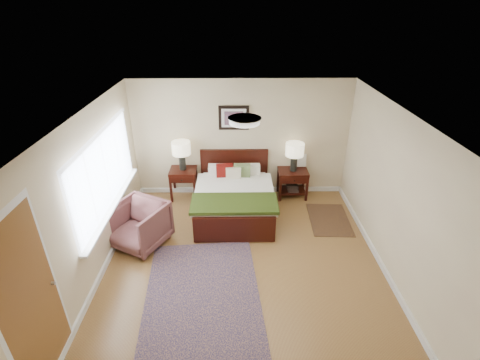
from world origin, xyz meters
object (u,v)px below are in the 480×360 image
at_px(lamp_left, 181,150).
at_px(armchair, 139,225).
at_px(bed, 234,193).
at_px(rug_persian, 203,293).
at_px(lamp_right, 295,151).
at_px(nightstand_right, 292,181).
at_px(nightstand_left, 183,175).

bearing_deg(lamp_left, armchair, -109.07).
distance_m(bed, lamp_left, 1.43).
bearing_deg(armchair, rug_persian, -17.79).
height_order(lamp_right, armchair, lamp_right).
relative_size(lamp_left, rug_persian, 0.26).
relative_size(nightstand_right, lamp_right, 1.03).
height_order(nightstand_left, rug_persian, nightstand_left).
bearing_deg(bed, nightstand_left, 148.25).
height_order(nightstand_right, lamp_right, lamp_right).
bearing_deg(nightstand_right, lamp_left, 179.68).
relative_size(lamp_left, armchair, 0.70).
distance_m(nightstand_right, lamp_left, 2.45).
xyz_separation_m(lamp_left, rug_persian, (0.61, -2.85, -1.10)).
height_order(nightstand_right, rug_persian, nightstand_right).
relative_size(nightstand_left, armchair, 0.77).
height_order(lamp_left, lamp_right, lamp_left).
height_order(lamp_left, rug_persian, lamp_left).
xyz_separation_m(nightstand_right, armchair, (-2.91, -1.63, 0.02)).
relative_size(bed, lamp_right, 3.07).
xyz_separation_m(lamp_right, rug_persian, (-1.72, -2.85, -1.05)).
relative_size(lamp_right, rug_persian, 0.26).
relative_size(bed, armchair, 2.16).
height_order(lamp_left, armchair, lamp_left).
relative_size(lamp_right, armchair, 0.70).
relative_size(nightstand_left, lamp_right, 1.09).
height_order(nightstand_left, armchair, armchair).
xyz_separation_m(bed, nightstand_left, (-1.08, 0.67, 0.07)).
bearing_deg(armchair, bed, 57.68).
height_order(armchair, rug_persian, armchair).
bearing_deg(nightstand_right, armchair, -150.70).
distance_m(bed, armchair, 1.91).
bearing_deg(rug_persian, armchair, 129.87).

